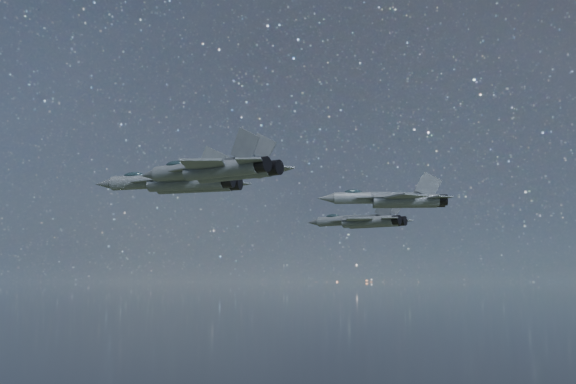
% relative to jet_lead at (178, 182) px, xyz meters
% --- Properties ---
extents(jet_lead, '(20.05, 14.22, 5.09)m').
position_rel_jet_lead_xyz_m(jet_lead, '(0.00, 0.00, 0.00)').
color(jet_lead, '#3A4249').
extents(jet_left, '(16.49, 11.23, 4.14)m').
position_rel_jet_lead_xyz_m(jet_left, '(16.94, 23.25, -3.23)').
color(jet_left, '#3A4249').
extents(jet_right, '(16.35, 11.19, 4.10)m').
position_rel_jet_lead_xyz_m(jet_right, '(13.78, -17.41, -1.98)').
color(jet_right, '#3A4249').
extents(jet_slot, '(15.58, 10.53, 3.92)m').
position_rel_jet_lead_xyz_m(jet_slot, '(25.00, 5.99, -2.45)').
color(jet_slot, '#3A4249').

